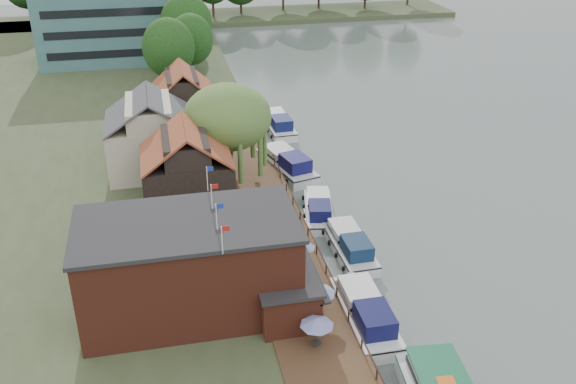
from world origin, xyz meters
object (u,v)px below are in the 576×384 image
umbrella_3 (302,254)px  cruiser_1 (350,242)px  cottage_a (187,170)px  cruiser_3 (287,161)px  umbrella_1 (318,300)px  pub (217,263)px  willow (228,136)px  cruiser_4 (278,122)px  cottage_b (151,133)px  umbrella_0 (317,333)px  cruiser_0 (366,309)px  umbrella_2 (302,275)px  hotel_block (118,22)px  cottage_c (183,102)px  cruiser_2 (319,206)px  umbrella_4 (289,235)px  umbrella_5 (282,216)px

umbrella_3 → cruiser_1: size_ratio=0.25×
cottage_a → cruiser_3: cottage_a is taller
umbrella_1 → cruiser_1: size_ratio=0.25×
pub → cruiser_3: size_ratio=1.85×
umbrella_3 → cruiser_3: size_ratio=0.22×
willow → cruiser_4: willow is taller
cottage_b → willow: (7.50, -5.00, 0.96)m
umbrella_0 → cruiser_0: bearing=34.0°
cottage_b → umbrella_1: 29.95m
umbrella_3 → cruiser_1: (4.87, 2.78, -1.13)m
willow → cruiser_1: size_ratio=1.08×
pub → cruiser_3: bearing=66.7°
umbrella_0 → cruiser_0: umbrella_0 is taller
cottage_a → umbrella_2: size_ratio=3.62×
umbrella_0 → hotel_block: bearing=100.1°
hotel_block → cottage_b: hotel_block is taller
cottage_c → cottage_b: bearing=-114.0°
pub → cottage_a: size_ratio=2.33×
pub → cottage_c: 34.01m
hotel_block → cruiser_1: (19.95, -64.82, -5.99)m
cottage_b → willow: bearing=-33.7°
hotel_block → cottage_b: (4.00, -46.00, -1.90)m
cottage_a → cruiser_2: (12.01, -1.91, -4.16)m
umbrella_0 → cruiser_2: bearing=74.8°
willow → cruiser_3: willow is taller
cruiser_3 → umbrella_3: bearing=-113.2°
cruiser_2 → cottage_c: bearing=129.3°
willow → umbrella_2: (2.88, -19.39, -3.93)m
willow → umbrella_4: willow is taller
hotel_block → umbrella_1: hotel_block is taller
umbrella_2 → cruiser_1: (5.56, 5.57, -1.13)m
umbrella_2 → cruiser_4: bearing=81.5°
hotel_block → cruiser_2: (19.01, -57.91, -6.06)m
cruiser_2 → umbrella_5: bearing=-131.2°
pub → umbrella_3: 8.20m
cruiser_4 → umbrella_3: bearing=-100.3°
cottage_a → umbrella_5: bearing=-33.8°
umbrella_4 → cruiser_3: size_ratio=0.22×
cruiser_3 → cruiser_0: bearing=-104.4°
hotel_block → willow: size_ratio=2.44×
cottage_c → willow: size_ratio=0.82×
cottage_c → umbrella_1: bearing=-79.5°
willow → umbrella_0: (2.27, -26.21, -3.93)m
hotel_block → umbrella_2: hotel_block is taller
cruiser_3 → cottage_c: bearing=119.6°
willow → umbrella_3: (3.58, -16.60, -3.93)m
cruiser_2 → umbrella_3: bearing=-100.5°
cottage_c → cruiser_4: size_ratio=0.84×
cruiser_3 → cottage_a: bearing=-157.0°
cottage_b → willow: willow is taller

